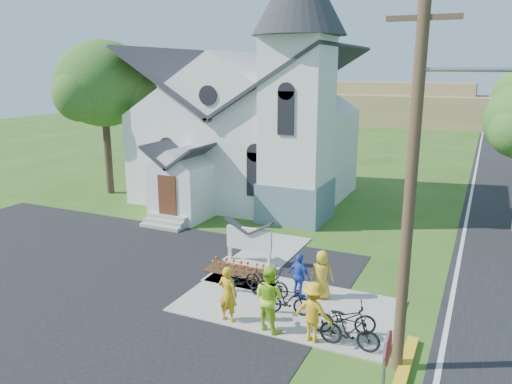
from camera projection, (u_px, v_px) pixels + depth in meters
The scene contains 20 objects.
ground at pixel (240, 304), 16.38m from camera, with size 120.00×120.00×0.00m, color #2F5217.
parking_lot at pixel (36, 289), 17.49m from camera, with size 20.00×16.00×0.02m, color black.
sidewalk at pixel (288, 306), 16.20m from camera, with size 7.00×4.00×0.05m, color gray.
church at pixel (252, 109), 28.33m from camera, with size 12.35×12.00×13.00m.
church_sign at pixel (249, 240), 19.44m from camera, with size 2.20×0.40×1.70m.
flower_bed at pixel (239, 272), 18.89m from camera, with size 2.60×1.10×0.07m, color #39220F.
utility_pole at pixel (415, 163), 11.56m from camera, with size 3.45×0.28×10.00m.
stop_sign at pixel (386, 362), 10.03m from camera, with size 0.11×0.76×2.48m.
tree_lot_corner at pixel (103, 84), 29.31m from camera, with size 5.60×5.60×9.15m.
distant_hills at pixel (460, 111), 64.02m from camera, with size 61.00×10.00×5.60m.
cyclist_0 at pixel (228, 294), 15.02m from camera, with size 0.64×0.42×1.75m, color gold.
bike_0 at pixel (243, 281), 16.97m from camera, with size 0.57×1.62×0.85m, color black.
cyclist_1 at pixel (269, 298), 14.51m from camera, with size 0.96×0.75×1.97m, color #B1E92B.
bike_1 at pixel (288, 300), 15.48m from camera, with size 0.44×1.57×0.94m, color black.
cyclist_2 at pixel (299, 276), 16.56m from camera, with size 0.90×0.37×1.53m, color blue.
bike_2 at pixel (267, 281), 16.91m from camera, with size 0.62×1.77×0.93m, color black.
cyclist_3 at pixel (313, 312), 13.91m from camera, with size 1.13×0.65×1.75m, color gold.
bike_3 at pixel (349, 331), 13.60m from camera, with size 0.48×1.70×1.02m, color black.
cyclist_4 at pixel (322, 274), 16.54m from camera, with size 0.81×0.53×1.65m, color gold.
bike_4 at pixel (344, 318), 14.36m from camera, with size 0.64×1.84×0.97m, color black.
Camera 1 is at (6.81, -13.37, 7.55)m, focal length 35.00 mm.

